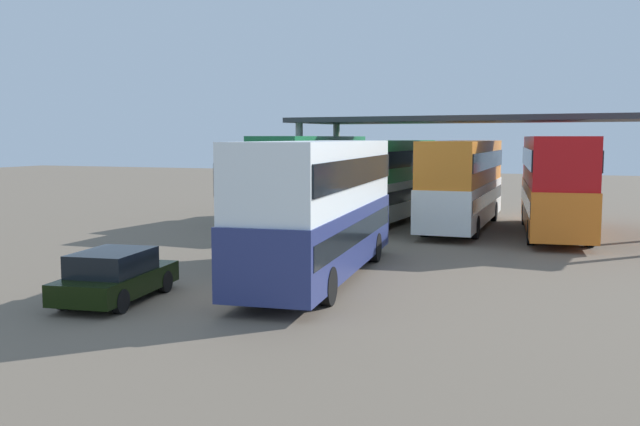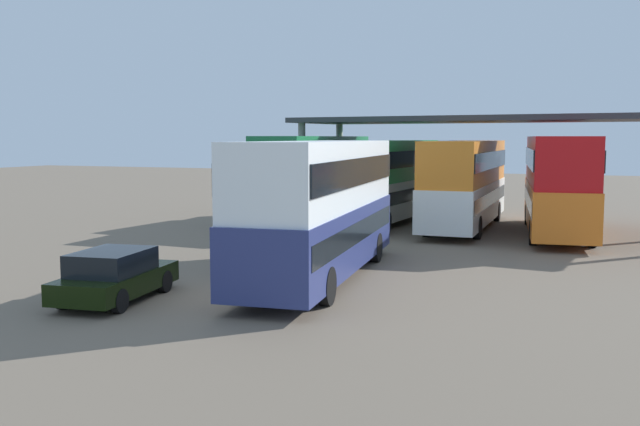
% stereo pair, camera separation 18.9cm
% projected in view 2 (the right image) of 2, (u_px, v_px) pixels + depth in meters
% --- Properties ---
extents(ground_plane, '(140.00, 140.00, 0.00)m').
position_uv_depth(ground_plane, '(229.00, 298.00, 18.91)').
color(ground_plane, '#706150').
extents(double_decker_main, '(3.53, 10.83, 4.15)m').
position_uv_depth(double_decker_main, '(320.00, 204.00, 21.30)').
color(double_decker_main, navy).
rests_on(double_decker_main, ground_plane).
extents(parked_hatchback, '(2.20, 4.11, 1.35)m').
position_uv_depth(parked_hatchback, '(115.00, 275.00, 18.52)').
color(parked_hatchback, black).
rests_on(parked_hatchback, ground_plane).
extents(double_decker_near_canopy, '(2.74, 11.08, 4.32)m').
position_uv_depth(double_decker_near_canopy, '(315.00, 175.00, 35.86)').
color(double_decker_near_canopy, silver).
rests_on(double_decker_near_canopy, ground_plane).
extents(double_decker_mid_row, '(3.13, 10.42, 4.11)m').
position_uv_depth(double_decker_mid_row, '(386.00, 178.00, 35.10)').
color(double_decker_mid_row, silver).
rests_on(double_decker_mid_row, ground_plane).
extents(double_decker_far_right, '(2.61, 11.16, 4.10)m').
position_uv_depth(double_decker_far_right, '(465.00, 181.00, 33.17)').
color(double_decker_far_right, white).
rests_on(double_decker_far_right, ground_plane).
extents(double_decker_end_of_row, '(3.75, 11.15, 4.31)m').
position_uv_depth(double_decker_end_of_row, '(558.00, 181.00, 30.94)').
color(double_decker_end_of_row, orange).
rests_on(double_decker_end_of_row, ground_plane).
extents(depot_canopy, '(20.34, 7.52, 5.24)m').
position_uv_depth(depot_canopy, '(500.00, 124.00, 32.92)').
color(depot_canopy, '#33353A').
rests_on(depot_canopy, ground_plane).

